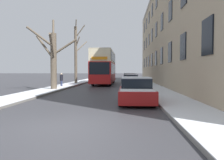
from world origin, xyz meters
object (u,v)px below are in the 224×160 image
at_px(bare_tree_left_1, 76,53).
at_px(pedestrian_left_sidewalk, 61,80).
at_px(bare_tree_left_0, 53,57).
at_px(double_decker_bus, 104,66).
at_px(parked_car_0, 136,91).
at_px(parked_car_2, 131,81).
at_px(parked_car_3, 130,79).
at_px(parked_car_1, 132,85).
at_px(oncoming_van, 107,73).

xyz_separation_m(bare_tree_left_1, pedestrian_left_sidewalk, (-0.16, -6.48, -3.38)).
bearing_deg(bare_tree_left_0, double_decker_bus, 69.42).
xyz_separation_m(bare_tree_left_1, parked_car_0, (7.40, -17.70, -3.57)).
height_order(bare_tree_left_0, parked_car_2, bare_tree_left_0).
height_order(bare_tree_left_1, parked_car_0, bare_tree_left_1).
bearing_deg(parked_car_2, parked_car_3, 90.00).
bearing_deg(pedestrian_left_sidewalk, bare_tree_left_0, 149.27).
bearing_deg(pedestrian_left_sidewalk, double_decker_bus, -69.65).
height_order(double_decker_bus, parked_car_2, double_decker_bus).
height_order(parked_car_0, parked_car_1, parked_car_0).
bearing_deg(parked_car_2, bare_tree_left_0, -148.90).
xyz_separation_m(bare_tree_left_1, parked_car_2, (7.40, -5.91, -3.57)).
bearing_deg(bare_tree_left_1, parked_car_1, -57.44).
xyz_separation_m(bare_tree_left_1, double_decker_bus, (3.93, -0.31, -1.75)).
relative_size(bare_tree_left_1, parked_car_3, 2.11).
height_order(bare_tree_left_0, oncoming_van, bare_tree_left_0).
bearing_deg(oncoming_van, parked_car_3, -77.15).
bearing_deg(oncoming_van, bare_tree_left_1, -96.22).
height_order(bare_tree_left_1, pedestrian_left_sidewalk, bare_tree_left_1).
bearing_deg(pedestrian_left_sidewalk, parked_car_2, -121.80).
distance_m(parked_car_0, parked_car_1, 6.10).
relative_size(bare_tree_left_1, pedestrian_left_sidewalk, 5.55).
height_order(bare_tree_left_0, parked_car_0, bare_tree_left_0).
bearing_deg(parked_car_0, bare_tree_left_0, 134.14).
distance_m(double_decker_bus, parked_car_1, 11.95).
bearing_deg(parked_car_0, oncoming_van, 97.26).
relative_size(parked_car_1, pedestrian_left_sidewalk, 2.50).
xyz_separation_m(parked_car_2, oncoming_van, (-5.03, 27.70, 0.60)).
bearing_deg(bare_tree_left_0, parked_car_2, 31.10).
relative_size(parked_car_2, oncoming_van, 0.85).
distance_m(parked_car_3, oncoming_van, 22.62).
relative_size(parked_car_1, parked_car_3, 0.95).
bearing_deg(double_decker_bus, parked_car_1, -72.87).
bearing_deg(double_decker_bus, oncoming_van, 94.02).
bearing_deg(oncoming_van, bare_tree_left_0, -93.90).
bearing_deg(pedestrian_left_sidewalk, parked_car_1, -160.14).
bearing_deg(bare_tree_left_1, oncoming_van, 83.78).
xyz_separation_m(oncoming_van, pedestrian_left_sidewalk, (-2.54, -28.27, -0.40)).
xyz_separation_m(bare_tree_left_0, parked_car_1, (7.21, -1.33, -2.45)).
height_order(parked_car_0, pedestrian_left_sidewalk, pedestrian_left_sidewalk).
distance_m(parked_car_0, parked_car_3, 17.44).
xyz_separation_m(bare_tree_left_0, pedestrian_left_sidewalk, (-0.36, 3.78, -2.20)).
distance_m(bare_tree_left_1, parked_car_0, 19.51).
relative_size(bare_tree_left_1, double_decker_bus, 0.79).
height_order(parked_car_1, oncoming_van, oncoming_van).
bearing_deg(parked_car_1, double_decker_bus, 107.13).
relative_size(parked_car_2, pedestrian_left_sidewalk, 2.86).
relative_size(bare_tree_left_0, parked_car_2, 1.50).
relative_size(bare_tree_left_1, parked_car_1, 2.22).
xyz_separation_m(bare_tree_left_0, bare_tree_left_1, (-0.19, 10.27, 1.17)).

